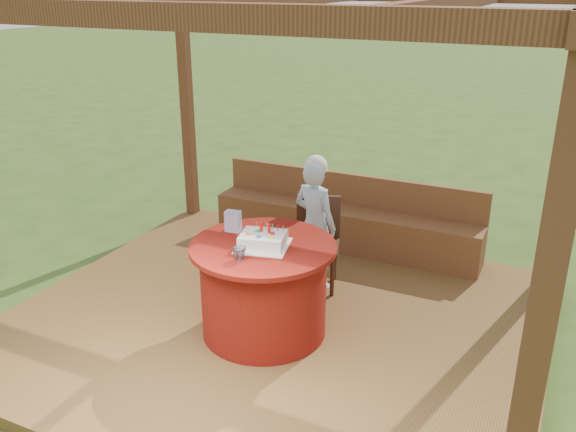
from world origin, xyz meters
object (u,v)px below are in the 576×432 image
object	(u,v)px
bench	(345,224)
gift_bag	(233,221)
chair	(317,238)
table	(264,288)
elderly_woman	(315,222)
drinking_glass	(239,254)
birthday_cake	(263,240)

from	to	relation	value
bench	gift_bag	xyz separation A→B (m)	(-0.35, -1.82, 0.63)
gift_bag	chair	bearing A→B (deg)	58.71
table	gift_bag	world-z (taller)	gift_bag
elderly_woman	drinking_glass	size ratio (longest dim) A/B	12.27
bench	elderly_woman	xyz separation A→B (m)	(0.06, -1.00, 0.40)
table	elderly_woman	world-z (taller)	elderly_woman
bench	birthday_cake	world-z (taller)	birthday_cake
elderly_woman	gift_bag	size ratio (longest dim) A/B	7.28
gift_bag	table	bearing A→B (deg)	-27.59
chair	table	bearing A→B (deg)	-92.96
birthday_cake	drinking_glass	size ratio (longest dim) A/B	4.54
chair	elderly_woman	bearing A→B (deg)	-94.35
chair	gift_bag	distance (m)	1.05
table	gift_bag	size ratio (longest dim) A/B	6.61
birthday_cake	gift_bag	size ratio (longest dim) A/B	2.69
elderly_woman	birthday_cake	world-z (taller)	elderly_woman
bench	table	size ratio (longest dim) A/B	2.51
table	drinking_glass	distance (m)	0.56
birthday_cake	drinking_glass	xyz separation A→B (m)	(-0.05, -0.30, -0.01)
bench	gift_bag	distance (m)	1.96
chair	drinking_glass	bearing A→B (deg)	-93.58
elderly_woman	bench	bearing A→B (deg)	93.40
elderly_woman	gift_bag	bearing A→B (deg)	-116.33
chair	elderly_woman	size ratio (longest dim) A/B	0.66
elderly_woman	drinking_glass	distance (m)	1.31
bench	chair	distance (m)	0.98
bench	elderly_woman	bearing A→B (deg)	-86.60
chair	gift_bag	world-z (taller)	gift_bag
table	chair	bearing A→B (deg)	87.04
drinking_glass	elderly_woman	bearing A→B (deg)	86.45
table	elderly_woman	xyz separation A→B (m)	(0.05, 0.96, 0.25)
chair	elderly_woman	xyz separation A→B (m)	(-0.00, -0.05, 0.18)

